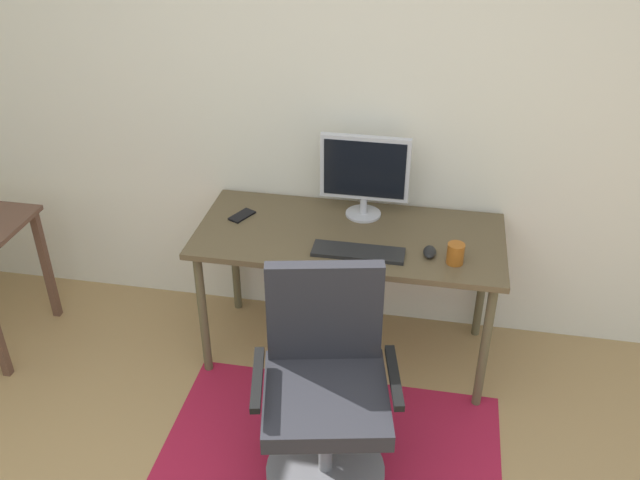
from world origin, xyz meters
TOP-DOWN VIEW (x-y plane):
  - wall_back at (0.00, 2.20)m, footprint 6.00×0.10m
  - area_rug at (0.17, 1.05)m, footprint 1.53×1.03m
  - desk at (0.13, 1.79)m, footprint 1.50×0.67m
  - monitor at (0.18, 1.99)m, footprint 0.44×0.18m
  - keyboard at (0.20, 1.62)m, footprint 0.43×0.13m
  - computer_mouse at (0.53, 1.67)m, footprint 0.06×0.10m
  - coffee_cup at (0.64, 1.62)m, footprint 0.08×0.08m
  - cell_phone at (-0.43, 1.86)m, footprint 0.12×0.16m
  - office_chair at (0.16, 1.01)m, footprint 0.64×0.60m

SIDE VIEW (x-z plane):
  - area_rug at x=0.17m, z-range 0.00..0.01m
  - office_chair at x=0.16m, z-range -0.07..0.89m
  - desk at x=0.13m, z-range 0.30..1.04m
  - cell_phone at x=-0.43m, z-range 0.74..0.75m
  - keyboard at x=0.20m, z-range 0.74..0.76m
  - computer_mouse at x=0.53m, z-range 0.74..0.78m
  - coffee_cup at x=0.64m, z-range 0.74..0.84m
  - monitor at x=0.18m, z-range 0.77..1.20m
  - wall_back at x=0.00m, z-range 0.00..2.60m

